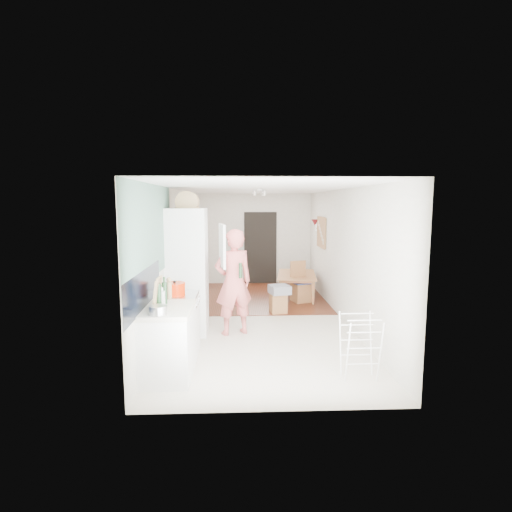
{
  "coord_description": "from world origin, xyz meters",
  "views": [
    {
      "loc": [
        -0.38,
        -7.54,
        2.23
      ],
      "look_at": [
        -0.06,
        0.2,
        1.21
      ],
      "focal_mm": 28.0,
      "sensor_mm": 36.0,
      "label": 1
    }
  ],
  "objects": [
    {
      "name": "grey_drape",
      "position": [
        0.43,
        0.38,
        0.5
      ],
      "size": [
        0.47,
        0.47,
        0.17
      ],
      "primitive_type": "cube",
      "rotation": [
        0.0,
        0.0,
        0.27
      ],
      "color": "gray",
      "rests_on": "stool"
    },
    {
      "name": "held_bottle",
      "position": [
        -0.37,
        -1.05,
        1.13
      ],
      "size": [
        0.05,
        0.05,
        0.26
      ],
      "primitive_type": "cylinder",
      "color": "#1B3B1F",
      "rests_on": "person"
    },
    {
      "name": "bottle_a",
      "position": [
        -1.4,
        -2.58,
        1.08
      ],
      "size": [
        0.08,
        0.08,
        0.31
      ],
      "primitive_type": "cylinder",
      "rotation": [
        0.0,
        0.0,
        -0.18
      ],
      "color": "#1B3B1F",
      "rests_on": "worktop"
    },
    {
      "name": "cooker_top",
      "position": [
        -1.3,
        -1.8,
        0.9
      ],
      "size": [
        0.6,
        0.6,
        0.04
      ],
      "primitive_type": "cube",
      "color": "silver",
      "rests_on": "room_shell"
    },
    {
      "name": "floor",
      "position": [
        0.0,
        0.0,
        0.0
      ],
      "size": [
        3.2,
        7.0,
        0.01
      ],
      "primitive_type": "cube",
      "color": "beige",
      "rests_on": "ground"
    },
    {
      "name": "sage_wall_panel",
      "position": [
        -1.59,
        -2.0,
        1.85
      ],
      "size": [
        0.02,
        3.0,
        1.3
      ],
      "primitive_type": "cube",
      "color": "slate",
      "rests_on": "room_shell"
    },
    {
      "name": "wall_sconce",
      "position": [
        1.54,
        2.55,
        1.75
      ],
      "size": [
        0.18,
        0.18,
        0.16
      ],
      "primitive_type": "cone",
      "color": "maroon",
      "rests_on": "room_shell"
    },
    {
      "name": "doorway_recess",
      "position": [
        0.2,
        3.48,
        1.0
      ],
      "size": [
        0.9,
        0.04,
        2.0
      ],
      "primitive_type": "cube",
      "color": "black",
      "rests_on": "room_shell"
    },
    {
      "name": "stool",
      "position": [
        0.41,
        0.4,
        0.21
      ],
      "size": [
        0.36,
        0.36,
        0.41
      ],
      "primitive_type": null,
      "rotation": [
        0.0,
        0.0,
        0.17
      ],
      "color": "#A35C35",
      "rests_on": "floor"
    },
    {
      "name": "tile_splashback",
      "position": [
        -1.59,
        -2.55,
        1.15
      ],
      "size": [
        0.02,
        1.9,
        0.5
      ],
      "primitive_type": "cube",
      "color": "black",
      "rests_on": "room_shell"
    },
    {
      "name": "room_shell",
      "position": [
        0.0,
        0.0,
        1.25
      ],
      "size": [
        3.2,
        7.0,
        2.5
      ],
      "primitive_type": null,
      "color": "silver",
      "rests_on": "ground"
    },
    {
      "name": "fridge_door",
      "position": [
        -0.66,
        -1.08,
        1.55
      ],
      "size": [
        0.14,
        0.56,
        0.7
      ],
      "primitive_type": "cube",
      "rotation": [
        0.0,
        0.0,
        -1.4
      ],
      "color": "white",
      "rests_on": "room_shell"
    },
    {
      "name": "bread_bin",
      "position": [
        -1.26,
        -0.68,
        2.25
      ],
      "size": [
        0.44,
        0.43,
        0.21
      ],
      "primitive_type": null,
      "rotation": [
        0.0,
        0.0,
        -0.16
      ],
      "color": "tan",
      "rests_on": "fridge_housing"
    },
    {
      "name": "drying_rack",
      "position": [
        1.15,
        -2.72,
        0.42
      ],
      "size": [
        0.43,
        0.39,
        0.83
      ],
      "primitive_type": null,
      "rotation": [
        0.0,
        0.0,
        0.0
      ],
      "color": "white",
      "rests_on": "floor"
    },
    {
      "name": "wood_floor_overlay",
      "position": [
        0.0,
        1.85,
        0.01
      ],
      "size": [
        3.2,
        3.3,
        0.01
      ],
      "primitive_type": "cube",
      "color": "#5E2418",
      "rests_on": "room_shell"
    },
    {
      "name": "pinboard_frame",
      "position": [
        1.57,
        1.9,
        1.55
      ],
      "size": [
        0.0,
        0.94,
        0.74
      ],
      "primitive_type": "cube",
      "color": "#A35C35",
      "rests_on": "room_shell"
    },
    {
      "name": "person",
      "position": [
        -0.48,
        -0.87,
        1.07
      ],
      "size": [
        0.91,
        0.76,
        2.13
      ],
      "primitive_type": "imported",
      "rotation": [
        0.0,
        0.0,
        3.51
      ],
      "color": "#DF6966",
      "rests_on": "floor"
    },
    {
      "name": "steel_pan",
      "position": [
        -1.35,
        -2.88,
        0.97
      ],
      "size": [
        0.24,
        0.24,
        0.11
      ],
      "primitive_type": "cylinder",
      "rotation": [
        0.0,
        0.0,
        0.14
      ],
      "color": "silver",
      "rests_on": "worktop"
    },
    {
      "name": "dining_chair",
      "position": [
        1.03,
        1.31,
        0.46
      ],
      "size": [
        0.49,
        0.49,
        0.92
      ],
      "primitive_type": null,
      "rotation": [
        0.0,
        0.0,
        0.33
      ],
      "color": "#A35C35",
      "rests_on": "floor"
    },
    {
      "name": "range_cooker",
      "position": [
        -1.3,
        -1.8,
        0.44
      ],
      "size": [
        0.6,
        0.6,
        0.88
      ],
      "primitive_type": "cube",
      "color": "white",
      "rests_on": "room_shell"
    },
    {
      "name": "pinboard",
      "position": [
        1.58,
        1.9,
        1.55
      ],
      "size": [
        0.03,
        0.9,
        0.7
      ],
      "primitive_type": "cube",
      "color": "tan",
      "rests_on": "room_shell"
    },
    {
      "name": "fridge_interior",
      "position": [
        -0.96,
        -0.78,
        1.55
      ],
      "size": [
        0.02,
        0.52,
        0.66
      ],
      "primitive_type": "cube",
      "color": "white",
      "rests_on": "room_shell"
    },
    {
      "name": "bottle_c",
      "position": [
        -1.38,
        -2.49,
        1.02
      ],
      "size": [
        0.09,
        0.09,
        0.2
      ],
      "primitive_type": "cylinder",
      "rotation": [
        0.0,
        0.0,
        -0.07
      ],
      "color": "beige",
      "rests_on": "worktop"
    },
    {
      "name": "pepper_mill_back",
      "position": [
        -1.35,
        -2.1,
        1.04
      ],
      "size": [
        0.07,
        0.07,
        0.24
      ],
      "primitive_type": "cylinder",
      "rotation": [
        0.0,
        0.0,
        0.12
      ],
      "color": "tan",
      "rests_on": "worktop"
    },
    {
      "name": "chopping_boards",
      "position": [
        -1.41,
        -2.59,
        1.12
      ],
      "size": [
        0.04,
        0.29,
        0.4
      ],
      "primitive_type": null,
      "rotation": [
        0.0,
        0.0,
        -0.0
      ],
      "color": "tan",
      "rests_on": "worktop"
    },
    {
      "name": "worktop",
      "position": [
        -1.3,
        -2.55,
        0.89
      ],
      "size": [
        0.62,
        0.92,
        0.06
      ],
      "primitive_type": "cube",
      "color": "beige",
      "rests_on": "room_shell"
    },
    {
      "name": "bottle_b",
      "position": [
        -1.37,
        -2.37,
        1.06
      ],
      "size": [
        0.08,
        0.08,
        0.29
      ],
      "primitive_type": "cylinder",
      "rotation": [
        0.0,
        0.0,
        0.19
      ],
      "color": "#1B3B1F",
      "rests_on": "worktop"
    },
    {
      "name": "dining_table",
      "position": [
        1.01,
        1.79,
        0.24
      ],
      "size": [
        0.92,
        1.43,
        0.47
      ],
      "primitive_type": "imported",
      "rotation": [
        0.0,
        0.0,
        1.44
      ],
      "color": "#A35C35",
      "rests_on": "floor"
    },
    {
      "name": "pepper_mill_front",
      "position": [
        -1.36,
        -2.02,
        1.03
      ],
      "size": [
        0.06,
        0.06,
        0.21
      ],
      "primitive_type": "cylinder",
      "rotation": [
        0.0,
        0.0,
        0.07
      ],
      "color": "tan",
      "rests_on": "worktop"
    },
    {
      "name": "base_cabinet",
      "position": [
        -1.3,
        -2.55,
        0.43
      ],
      "size": [
        0.6,
        0.9,
        0.86
      ],
      "primitive_type": "cube",
      "color": "white",
      "rests_on": "room_shell"
    },
    {
      "name": "fridge_housing",
      "position": [
        -1.27,
        -0.78,
        1.07
      ],
      "size": [
        0.66,
        0.66,
        2.15
      ],
      "primitive_type": "cube",
      "color": "white",
      "rests_on": "room_shell"
    },
    {
      "name": "red_casserole",
      "position": [
        -1.32,
        -1.86,
        1.01
      ],
      "size": [
        0.33,
        0.33,
        0.18
      ],
      "primitive_type": "cylinder",
      "rotation": [
        0.0,
        0.0,
        -0.05
      ],
      "color": "red",
      "rests_on": "cooker_top"
    }
  ]
}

